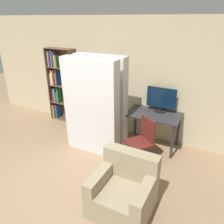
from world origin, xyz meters
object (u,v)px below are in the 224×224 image
at_px(monitor, 161,99).
at_px(armchair, 124,190).
at_px(mattress_near, 91,108).
at_px(mattress_far, 101,102).
at_px(office_chair, 141,146).
at_px(bookshelf, 60,85).

distance_m(monitor, armchair, 2.19).
xyz_separation_m(mattress_near, armchair, (1.23, -1.10, -0.67)).
bearing_deg(monitor, mattress_far, -152.82).
distance_m(office_chair, bookshelf, 2.90).
relative_size(monitor, mattress_near, 0.32).
xyz_separation_m(mattress_near, mattress_far, (0.00, 0.39, -0.00)).
relative_size(office_chair, armchair, 1.08).
bearing_deg(bookshelf, armchair, -36.30).
xyz_separation_m(monitor, mattress_near, (-1.14, -0.97, -0.06)).
bearing_deg(mattress_far, mattress_near, -90.00).
relative_size(mattress_far, armchair, 2.33).
xyz_separation_m(office_chair, armchair, (0.18, -1.18, -0.05)).
bearing_deg(mattress_far, office_chair, -15.94).
relative_size(monitor, bookshelf, 0.32).
distance_m(monitor, bookshelf, 2.76).
bearing_deg(office_chair, mattress_far, 164.06).
bearing_deg(mattress_far, monitor, 27.18).
height_order(monitor, mattress_near, mattress_near).
height_order(bookshelf, mattress_far, mattress_far).
bearing_deg(office_chair, mattress_near, -175.43).
height_order(monitor, armchair, monitor).
bearing_deg(bookshelf, mattress_near, -31.71).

